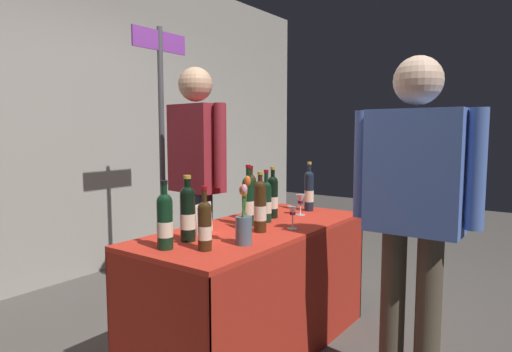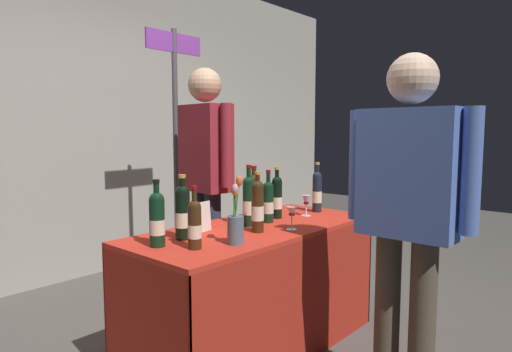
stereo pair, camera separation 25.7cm
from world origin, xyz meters
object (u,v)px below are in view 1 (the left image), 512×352
object	(u,v)px
wine_glass_mid	(300,200)
featured_wine_bottle	(266,201)
tasting_table	(256,265)
wine_glass_near_vendor	(293,212)
flower_vase	(244,223)
display_bottle_0	(205,225)
booth_signpost	(162,135)
taster_foreground_right	(414,197)
vendor_presenter	(197,166)

from	to	relation	value
wine_glass_mid	featured_wine_bottle	bearing A→B (deg)	170.85
tasting_table	wine_glass_near_vendor	size ratio (longest dim) A/B	11.96
tasting_table	flower_vase	world-z (taller)	flower_vase
tasting_table	wine_glass_mid	size ratio (longest dim) A/B	11.51
tasting_table	display_bottle_0	world-z (taller)	display_bottle_0
flower_vase	booth_signpost	bearing A→B (deg)	62.55
featured_wine_bottle	booth_signpost	world-z (taller)	booth_signpost
tasting_table	display_bottle_0	xyz separation A→B (m)	(-0.56, -0.11, 0.36)
tasting_table	taster_foreground_right	size ratio (longest dim) A/B	0.96
taster_foreground_right	wine_glass_mid	bearing A→B (deg)	-26.33
flower_vase	vendor_presenter	size ratio (longest dim) A/B	0.20
tasting_table	vendor_presenter	world-z (taller)	vendor_presenter
booth_signpost	wine_glass_near_vendor	bearing A→B (deg)	-100.56
featured_wine_bottle	display_bottle_0	bearing A→B (deg)	-169.34
display_bottle_0	featured_wine_bottle	bearing A→B (deg)	10.66
featured_wine_bottle	tasting_table	bearing A→B (deg)	-170.00
featured_wine_bottle	flower_vase	world-z (taller)	flower_vase
taster_foreground_right	wine_glass_near_vendor	bearing A→B (deg)	-2.27
vendor_presenter	taster_foreground_right	size ratio (longest dim) A/B	1.06
taster_foreground_right	vendor_presenter	bearing A→B (deg)	-6.85
display_bottle_0	taster_foreground_right	distance (m)	1.00
wine_glass_mid	taster_foreground_right	distance (m)	0.97
display_bottle_0	taster_foreground_right	world-z (taller)	taster_foreground_right
tasting_table	wine_glass_mid	xyz separation A→B (m)	(0.47, -0.03, 0.33)
wine_glass_near_vendor	wine_glass_mid	world-z (taller)	wine_glass_mid
vendor_presenter	booth_signpost	world-z (taller)	booth_signpost
tasting_table	wine_glass_mid	bearing A→B (deg)	-3.40
vendor_presenter	taster_foreground_right	xyz separation A→B (m)	(-0.18, -1.58, -0.06)
tasting_table	booth_signpost	xyz separation A→B (m)	(0.33, 1.15, 0.77)
featured_wine_bottle	taster_foreground_right	size ratio (longest dim) A/B	0.20
flower_vase	vendor_presenter	bearing A→B (deg)	55.67
featured_wine_bottle	flower_vase	bearing A→B (deg)	-156.94
wine_glass_mid	booth_signpost	distance (m)	1.26
wine_glass_mid	taster_foreground_right	world-z (taller)	taster_foreground_right
tasting_table	wine_glass_mid	distance (m)	0.58
wine_glass_near_vendor	flower_vase	size ratio (longest dim) A/B	0.39
flower_vase	display_bottle_0	bearing A→B (deg)	155.69
wine_glass_near_vendor	wine_glass_mid	size ratio (longest dim) A/B	0.96
wine_glass_near_vendor	wine_glass_mid	xyz separation A→B (m)	(0.40, 0.18, 0.00)
wine_glass_mid	vendor_presenter	bearing A→B (deg)	108.42
wine_glass_mid	vendor_presenter	distance (m)	0.79
display_bottle_0	wine_glass_mid	size ratio (longest dim) A/B	2.21
wine_glass_near_vendor	tasting_table	bearing A→B (deg)	109.33
wine_glass_near_vendor	booth_signpost	bearing A→B (deg)	79.44
booth_signpost	flower_vase	bearing A→B (deg)	-117.45
taster_foreground_right	booth_signpost	xyz separation A→B (m)	(0.28, 2.04, 0.28)
wine_glass_near_vendor	booth_signpost	distance (m)	1.45
taster_foreground_right	tasting_table	bearing A→B (deg)	2.86
wine_glass_mid	vendor_presenter	xyz separation A→B (m)	(-0.24, 0.72, 0.21)
wine_glass_near_vendor	taster_foreground_right	bearing A→B (deg)	-92.06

